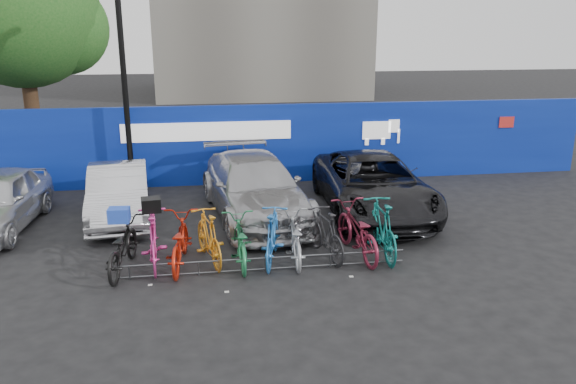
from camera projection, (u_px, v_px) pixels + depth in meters
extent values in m
plane|color=black|center=(263.00, 259.00, 11.61)|extent=(100.00, 100.00, 0.00)
cube|color=navy|center=(241.00, 145.00, 16.96)|extent=(22.00, 0.15, 2.40)
cube|color=white|center=(207.00, 131.00, 16.60)|extent=(5.00, 0.02, 0.55)
cube|color=white|center=(377.00, 130.00, 17.36)|extent=(1.20, 0.02, 0.90)
cube|color=red|center=(507.00, 122.00, 17.94)|extent=(0.50, 0.02, 0.35)
cylinder|color=#382314|center=(32.00, 105.00, 19.53)|extent=(0.50, 0.50, 4.00)
sphere|color=#1A541A|center=(19.00, 9.00, 18.63)|extent=(5.20, 5.20, 5.20)
sphere|color=#1A541A|center=(61.00, 28.00, 19.26)|extent=(3.20, 3.20, 3.20)
cylinder|color=black|center=(125.00, 88.00, 15.43)|extent=(0.16, 0.16, 6.00)
cylinder|color=#595B60|center=(266.00, 258.00, 10.96)|extent=(5.60, 0.03, 0.03)
cylinder|color=#595B60|center=(266.00, 269.00, 11.02)|extent=(5.60, 0.03, 0.03)
cylinder|color=#595B60|center=(129.00, 273.00, 10.63)|extent=(0.03, 0.03, 0.28)
cylinder|color=#595B60|center=(199.00, 269.00, 10.81)|extent=(0.03, 0.03, 0.28)
cylinder|color=#595B60|center=(266.00, 265.00, 11.00)|extent=(0.03, 0.03, 0.28)
cylinder|color=#595B60|center=(330.00, 261.00, 11.18)|extent=(0.03, 0.03, 0.28)
cylinder|color=#595B60|center=(393.00, 257.00, 11.37)|extent=(0.03, 0.03, 0.28)
imported|color=silver|center=(119.00, 193.00, 13.93)|extent=(1.83, 4.16, 1.33)
imported|color=#ADAEB2|center=(254.00, 187.00, 14.09)|extent=(2.82, 5.46, 1.51)
imported|color=black|center=(373.00, 185.00, 14.37)|extent=(2.65, 5.42, 1.48)
imported|color=black|center=(122.00, 247.00, 10.90)|extent=(0.92, 2.02, 1.02)
imported|color=#E83795|center=(154.00, 239.00, 11.13)|extent=(0.69, 1.95, 1.15)
imported|color=red|center=(179.00, 242.00, 11.13)|extent=(0.86, 2.03, 1.04)
imported|color=orange|center=(209.00, 237.00, 11.33)|extent=(0.93, 1.87, 1.08)
imported|color=#227F4A|center=(240.00, 241.00, 11.25)|extent=(0.68, 1.86, 0.97)
imported|color=blue|center=(273.00, 236.00, 11.33)|extent=(0.96, 1.91, 1.11)
imported|color=#9DA0A5|center=(294.00, 238.00, 11.43)|extent=(0.73, 1.86, 0.96)
imported|color=#28282B|center=(326.00, 233.00, 11.58)|extent=(0.85, 1.80, 1.04)
imported|color=maroon|center=(357.00, 231.00, 11.64)|extent=(0.99, 2.17, 1.10)
imported|color=#11756E|center=(381.00, 228.00, 11.63)|extent=(0.59, 2.02, 1.21)
cube|color=blue|center=(119.00, 215.00, 10.72)|extent=(0.41, 0.32, 0.28)
cube|color=black|center=(151.00, 205.00, 10.93)|extent=(0.41, 0.37, 0.27)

